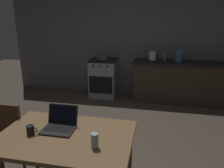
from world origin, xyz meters
The scene contains 13 objects.
ground_plane centered at (0.00, 0.00, 0.00)m, with size 12.00×12.00×0.00m, color #473D33.
back_wall centered at (0.30, 2.68, 1.32)m, with size 6.40×0.10×2.64m, color #5F5F60.
kitchen_counter centered at (1.28, 2.33, 0.45)m, with size 2.16×0.64×0.90m.
stove_oven centered at (-0.51, 2.33, 0.45)m, with size 0.60×0.62×0.90m.
dining_table centered at (-0.13, -0.80, 0.68)m, with size 1.30×0.87×0.75m.
chair centered at (-0.98, -0.65, 0.52)m, with size 0.40×0.40×0.90m.
laptop centered at (-0.23, -0.70, 0.80)m, with size 0.32×0.29×0.22m.
electric_kettle centered at (0.61, 2.33, 1.01)m, with size 0.19×0.17×0.22m.
frying_pan centered at (-0.55, 2.31, 0.93)m, with size 0.24×0.42×0.05m.
coffee_mug centered at (-0.46, -0.86, 0.80)m, with size 0.11×0.07×0.09m.
drinking_glass centered at (0.21, -0.95, 0.82)m, with size 0.07×0.07×0.14m.
cereal_box centered at (1.17, 2.35, 1.03)m, with size 0.13×0.05×0.26m.
bottle_b centered at (0.88, 2.41, 1.02)m, with size 0.07×0.07×0.25m.
Camera 1 is at (0.69, -2.54, 1.85)m, focal length 34.93 mm.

